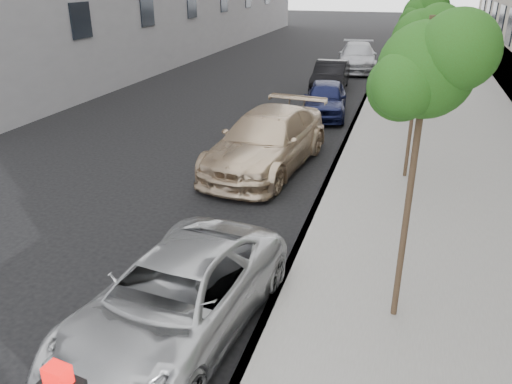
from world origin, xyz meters
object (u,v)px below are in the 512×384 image
at_px(tree_far, 423,15).
at_px(sedan_rear, 357,57).
at_px(sedan_blue, 325,98).
at_px(tree_mid, 423,40).
at_px(minivan, 175,299).
at_px(sedan_black, 330,76).
at_px(tree_near, 428,70).
at_px(suv, 267,141).

distance_m(tree_far, sedan_rear, 11.95).
relative_size(tree_far, sedan_blue, 1.14).
distance_m(tree_mid, sedan_rear, 18.09).
relative_size(minivan, sedan_black, 1.12).
relative_size(tree_far, minivan, 0.97).
height_order(tree_near, sedan_black, tree_near).
distance_m(tree_near, sedan_blue, 13.75).
distance_m(tree_near, sedan_rear, 24.48).
height_order(tree_mid, sedan_black, tree_mid).
bearing_deg(sedan_black, sedan_rear, 82.40).
relative_size(suv, sedan_black, 1.33).
distance_m(minivan, sedan_black, 19.10).
height_order(tree_near, tree_far, tree_near).
bearing_deg(minivan, tree_far, 82.90).
bearing_deg(suv, sedan_rear, 94.55).
distance_m(tree_near, tree_far, 13.00).
xyz_separation_m(tree_near, sedan_blue, (-3.38, 12.88, -3.43)).
bearing_deg(sedan_rear, minivan, -95.75).
bearing_deg(suv, sedan_black, 96.42).
height_order(suv, sedan_rear, suv).
bearing_deg(sedan_blue, sedan_black, 90.01).
distance_m(tree_near, tree_mid, 6.51).
distance_m(sedan_blue, sedan_black, 4.88).
bearing_deg(sedan_blue, tree_mid, -68.80).
xyz_separation_m(tree_mid, sedan_black, (-3.95, 11.22, -3.10)).
xyz_separation_m(tree_near, tree_far, (0.00, 13.00, -0.14)).
height_order(minivan, suv, suv).
bearing_deg(sedan_rear, tree_near, -87.87).
bearing_deg(tree_near, tree_far, 90.00).
bearing_deg(sedan_black, tree_far, -52.12).
bearing_deg(minivan, sedan_rear, 95.93).
height_order(sedan_black, sedan_rear, sedan_rear).
height_order(suv, sedan_blue, suv).
bearing_deg(sedan_black, suv, -92.37).
bearing_deg(suv, tree_near, -50.95).
bearing_deg(sedan_black, tree_mid, -72.62).
relative_size(tree_mid, suv, 0.80).
height_order(tree_near, sedan_blue, tree_near).
bearing_deg(sedan_rear, tree_mid, -85.00).
height_order(tree_mid, tree_far, tree_far).
relative_size(sedan_blue, sedan_black, 0.96).
height_order(tree_near, sedan_rear, tree_near).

